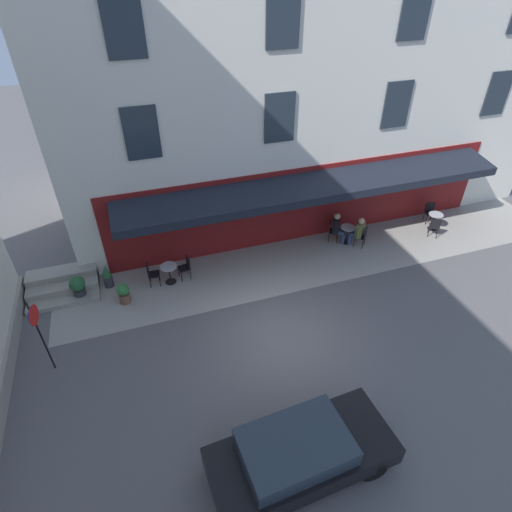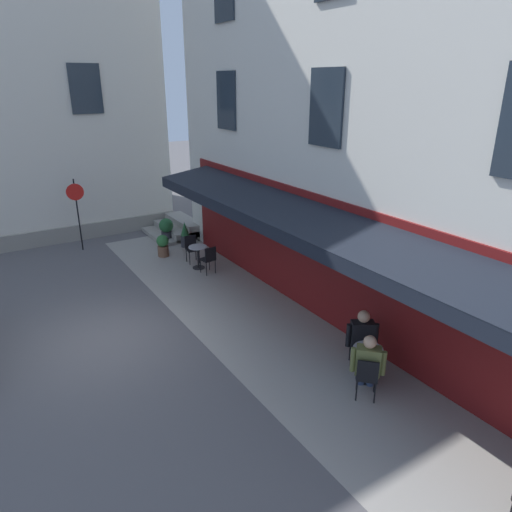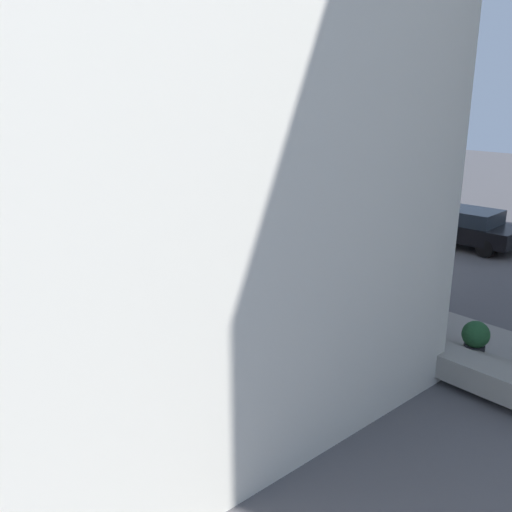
{
  "view_description": "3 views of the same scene",
  "coord_description": "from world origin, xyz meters",
  "px_view_note": "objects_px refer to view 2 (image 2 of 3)",
  "views": [
    {
      "loc": [
        3.59,
        8.34,
        9.97
      ],
      "look_at": [
        -0.15,
        -2.98,
        1.02
      ],
      "focal_mm": 29.17,
      "sensor_mm": 36.0,
      "label": 1
    },
    {
      "loc": [
        -10.06,
        2.16,
        5.77
      ],
      "look_at": [
        0.36,
        -4.38,
        1.11
      ],
      "focal_mm": 32.53,
      "sensor_mm": 36.0,
      "label": 2
    },
    {
      "loc": [
        10.73,
        -13.81,
        5.26
      ],
      "look_at": [
        -0.11,
        -4.31,
        0.95
      ],
      "focal_mm": 38.91,
      "sensor_mm": 36.0,
      "label": 3
    }
  ],
  "objects_px": {
    "potted_plant_by_steps": "(166,229)",
    "seated_patron_in_olive": "(368,362)",
    "cafe_chair_black_corner_left": "(360,340)",
    "cafe_table_near_entrance": "(367,359)",
    "cafe_chair_black_near_door": "(209,258)",
    "seated_companion_in_black": "(363,339)",
    "potted_plant_entrance_left": "(185,235)",
    "cafe_chair_black_back_row": "(367,375)",
    "no_parking_sign": "(76,202)",
    "potted_plant_entrance_right": "(163,245)",
    "cafe_chair_black_facing_street": "(192,247)",
    "cafe_table_streetside": "(198,254)"
  },
  "relations": [
    {
      "from": "cafe_chair_black_near_door",
      "to": "potted_plant_by_steps",
      "type": "relative_size",
      "value": 1.01
    },
    {
      "from": "cafe_table_streetside",
      "to": "potted_plant_entrance_right",
      "type": "distance_m",
      "value": 1.76
    },
    {
      "from": "cafe_chair_black_near_door",
      "to": "seated_companion_in_black",
      "type": "bearing_deg",
      "value": -176.46
    },
    {
      "from": "cafe_chair_black_corner_left",
      "to": "potted_plant_by_steps",
      "type": "bearing_deg",
      "value": 2.45
    },
    {
      "from": "potted_plant_by_steps",
      "to": "cafe_table_near_entrance",
      "type": "bearing_deg",
      "value": -179.4
    },
    {
      "from": "cafe_table_streetside",
      "to": "no_parking_sign",
      "type": "height_order",
      "value": "no_parking_sign"
    },
    {
      "from": "cafe_chair_black_near_door",
      "to": "potted_plant_entrance_left",
      "type": "bearing_deg",
      "value": -8.48
    },
    {
      "from": "cafe_table_near_entrance",
      "to": "potted_plant_entrance_right",
      "type": "relative_size",
      "value": 0.97
    },
    {
      "from": "cafe_chair_black_near_door",
      "to": "seated_companion_in_black",
      "type": "relative_size",
      "value": 0.68
    },
    {
      "from": "cafe_chair_black_corner_left",
      "to": "cafe_table_streetside",
      "type": "relative_size",
      "value": 1.21
    },
    {
      "from": "cafe_chair_black_back_row",
      "to": "seated_companion_in_black",
      "type": "height_order",
      "value": "seated_companion_in_black"
    },
    {
      "from": "cafe_chair_black_near_door",
      "to": "potted_plant_entrance_right",
      "type": "xyz_separation_m",
      "value": [
        2.29,
        0.65,
        -0.14
      ]
    },
    {
      "from": "seated_patron_in_olive",
      "to": "potted_plant_entrance_left",
      "type": "relative_size",
      "value": 1.38
    },
    {
      "from": "cafe_chair_black_corner_left",
      "to": "seated_companion_in_black",
      "type": "bearing_deg",
      "value": 149.93
    },
    {
      "from": "cafe_table_near_entrance",
      "to": "seated_companion_in_black",
      "type": "bearing_deg",
      "value": -30.07
    },
    {
      "from": "cafe_chair_black_corner_left",
      "to": "cafe_chair_black_near_door",
      "type": "xyz_separation_m",
      "value": [
        6.18,
        0.5,
        0.0
      ]
    },
    {
      "from": "potted_plant_entrance_left",
      "to": "potted_plant_entrance_right",
      "type": "height_order",
      "value": "potted_plant_entrance_left"
    },
    {
      "from": "no_parking_sign",
      "to": "potted_plant_by_steps",
      "type": "distance_m",
      "value": 3.32
    },
    {
      "from": "cafe_chair_black_near_door",
      "to": "seated_patron_in_olive",
      "type": "relative_size",
      "value": 0.69
    },
    {
      "from": "cafe_table_near_entrance",
      "to": "potted_plant_entrance_left",
      "type": "bearing_deg",
      "value": -1.38
    },
    {
      "from": "cafe_chair_black_corner_left",
      "to": "seated_companion_in_black",
      "type": "height_order",
      "value": "seated_companion_in_black"
    },
    {
      "from": "seated_patron_in_olive",
      "to": "potted_plant_entrance_left",
      "type": "xyz_separation_m",
      "value": [
        9.81,
        -0.52,
        -0.24
      ]
    },
    {
      "from": "cafe_chair_black_facing_street",
      "to": "seated_companion_in_black",
      "type": "height_order",
      "value": "seated_companion_in_black"
    },
    {
      "from": "cafe_chair_black_facing_street",
      "to": "potted_plant_entrance_left",
      "type": "bearing_deg",
      "value": -15.97
    },
    {
      "from": "cafe_chair_black_back_row",
      "to": "potted_plant_entrance_left",
      "type": "height_order",
      "value": "potted_plant_entrance_left"
    },
    {
      "from": "seated_patron_in_olive",
      "to": "cafe_chair_black_back_row",
      "type": "bearing_deg",
      "value": 134.81
    },
    {
      "from": "seated_patron_in_olive",
      "to": "potted_plant_by_steps",
      "type": "relative_size",
      "value": 1.46
    },
    {
      "from": "cafe_table_streetside",
      "to": "seated_patron_in_olive",
      "type": "height_order",
      "value": "seated_patron_in_olive"
    },
    {
      "from": "potted_plant_by_steps",
      "to": "seated_patron_in_olive",
      "type": "bearing_deg",
      "value": 179.01
    },
    {
      "from": "cafe_chair_black_corner_left",
      "to": "no_parking_sign",
      "type": "bearing_deg",
      "value": 17.75
    },
    {
      "from": "cafe_chair_black_corner_left",
      "to": "cafe_table_streetside",
      "type": "bearing_deg",
      "value": 4.92
    },
    {
      "from": "cafe_table_near_entrance",
      "to": "cafe_chair_black_corner_left",
      "type": "distance_m",
      "value": 0.63
    },
    {
      "from": "cafe_chair_black_facing_street",
      "to": "potted_plant_entrance_right",
      "type": "distance_m",
      "value": 1.22
    },
    {
      "from": "potted_plant_entrance_left",
      "to": "seated_companion_in_black",
      "type": "bearing_deg",
      "value": 179.87
    },
    {
      "from": "cafe_chair_black_facing_street",
      "to": "potted_plant_entrance_right",
      "type": "xyz_separation_m",
      "value": [
        1.03,
        0.62,
        -0.14
      ]
    },
    {
      "from": "potted_plant_entrance_left",
      "to": "cafe_chair_black_back_row",
      "type": "bearing_deg",
      "value": 176.11
    },
    {
      "from": "cafe_chair_black_back_row",
      "to": "cafe_chair_black_near_door",
      "type": "bearing_deg",
      "value": -2.09
    },
    {
      "from": "cafe_chair_black_back_row",
      "to": "no_parking_sign",
      "type": "height_order",
      "value": "no_parking_sign"
    },
    {
      "from": "cafe_table_near_entrance",
      "to": "no_parking_sign",
      "type": "height_order",
      "value": "no_parking_sign"
    },
    {
      "from": "cafe_chair_black_corner_left",
      "to": "potted_plant_entrance_right",
      "type": "height_order",
      "value": "cafe_chair_black_corner_left"
    },
    {
      "from": "cafe_chair_black_back_row",
      "to": "cafe_chair_black_near_door",
      "type": "xyz_separation_m",
      "value": [
        7.18,
        -0.26,
        0.0
      ]
    },
    {
      "from": "cafe_table_near_entrance",
      "to": "cafe_table_streetside",
      "type": "relative_size",
      "value": 1.0
    },
    {
      "from": "seated_companion_in_black",
      "to": "potted_plant_by_steps",
      "type": "distance_m",
      "value": 10.14
    },
    {
      "from": "cafe_chair_black_back_row",
      "to": "no_parking_sign",
      "type": "bearing_deg",
      "value": 12.79
    },
    {
      "from": "cafe_chair_black_corner_left",
      "to": "potted_plant_by_steps",
      "type": "height_order",
      "value": "cafe_chair_black_corner_left"
    },
    {
      "from": "seated_companion_in_black",
      "to": "no_parking_sign",
      "type": "bearing_deg",
      "value": 16.94
    },
    {
      "from": "cafe_chair_black_corner_left",
      "to": "cafe_table_near_entrance",
      "type": "bearing_deg",
      "value": 149.93
    },
    {
      "from": "cafe_table_near_entrance",
      "to": "potted_plant_by_steps",
      "type": "bearing_deg",
      "value": 0.6
    },
    {
      "from": "potted_plant_entrance_right",
      "to": "seated_companion_in_black",
      "type": "bearing_deg",
      "value": -173.14
    },
    {
      "from": "cafe_chair_black_corner_left",
      "to": "potted_plant_entrance_left",
      "type": "relative_size",
      "value": 0.96
    }
  ]
}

